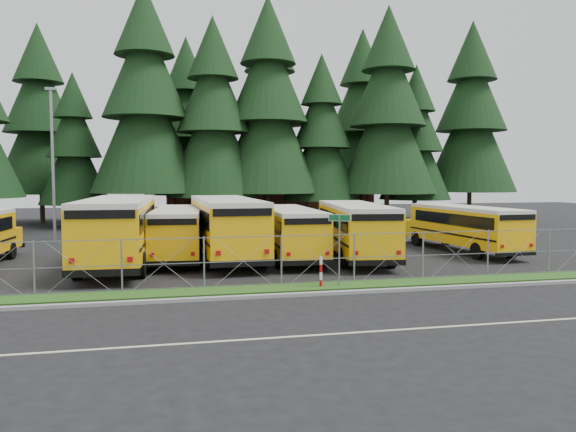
% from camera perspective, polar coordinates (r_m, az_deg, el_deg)
% --- Properties ---
extents(ground, '(120.00, 120.00, 0.00)m').
position_cam_1_polar(ground, '(23.32, 1.23, -6.49)').
color(ground, black).
rests_on(ground, ground).
extents(curb, '(50.00, 0.25, 0.12)m').
position_cam_1_polar(curb, '(20.37, 3.36, -7.87)').
color(curb, gray).
rests_on(curb, ground).
extents(grass_verge, '(50.00, 1.40, 0.06)m').
position_cam_1_polar(grass_verge, '(21.70, 2.32, -7.21)').
color(grass_verge, '#204E16').
rests_on(grass_verge, ground).
extents(road_lane_line, '(50.00, 0.12, 0.01)m').
position_cam_1_polar(road_lane_line, '(15.87, 8.37, -11.54)').
color(road_lane_line, beige).
rests_on(road_lane_line, ground).
extents(chainlink_fence, '(44.00, 0.10, 2.00)m').
position_cam_1_polar(chainlink_fence, '(22.20, 1.86, -4.41)').
color(chainlink_fence, gray).
rests_on(chainlink_fence, ground).
extents(brick_building, '(22.00, 10.00, 6.00)m').
position_cam_1_polar(brick_building, '(63.32, -2.24, 2.87)').
color(brick_building, brown).
rests_on(brick_building, ground).
extents(bus_2, '(3.49, 12.48, 3.24)m').
position_cam_1_polar(bus_2, '(27.91, -16.78, -1.57)').
color(bus_2, '#F8B107').
rests_on(bus_2, ground).
extents(bus_3, '(3.20, 10.22, 2.64)m').
position_cam_1_polar(bus_3, '(29.34, -11.08, -1.80)').
color(bus_3, '#F8B107').
rests_on(bus_3, ground).
extents(bus_4, '(3.12, 12.10, 3.16)m').
position_cam_1_polar(bus_4, '(29.08, -6.42, -1.29)').
color(bus_4, '#F8B107').
rests_on(bus_4, ground).
extents(bus_5, '(2.79, 10.17, 2.64)m').
position_cam_1_polar(bus_5, '(28.97, 0.06, -1.79)').
color(bus_5, '#F8B107').
rests_on(bus_5, ground).
extents(bus_6, '(4.03, 11.16, 2.86)m').
position_cam_1_polar(bus_6, '(29.33, 6.71, -1.54)').
color(bus_6, '#F8B107').
rests_on(bus_6, ground).
extents(bus_east, '(3.06, 10.06, 2.60)m').
position_cam_1_polar(bus_east, '(33.21, 17.27, -1.27)').
color(bus_east, '#F8B107').
rests_on(bus_east, ground).
extents(street_sign, '(0.78, 0.51, 2.81)m').
position_cam_1_polar(street_sign, '(21.63, 5.24, -1.89)').
color(street_sign, gray).
rests_on(street_sign, ground).
extents(striped_bollard, '(0.11, 0.11, 1.20)m').
position_cam_1_polar(striped_bollard, '(21.60, 3.36, -5.72)').
color(striped_bollard, '#B20C0C').
rests_on(striped_bollard, ground).
extents(light_standard, '(0.70, 0.35, 10.14)m').
position_cam_1_polar(light_standard, '(40.70, -22.79, 5.46)').
color(light_standard, gray).
rests_on(light_standard, ground).
extents(conifer_2, '(5.89, 5.89, 13.03)m').
position_cam_1_polar(conifer_2, '(50.94, -20.91, 6.29)').
color(conifer_2, black).
rests_on(conifer_2, ground).
extents(conifer_3, '(9.05, 9.05, 20.02)m').
position_cam_1_polar(conifer_3, '(48.21, -14.28, 10.75)').
color(conifer_3, black).
rests_on(conifer_3, ground).
extents(conifer_4, '(7.93, 7.93, 17.53)m').
position_cam_1_polar(conifer_4, '(47.70, -7.59, 9.40)').
color(conifer_4, black).
rests_on(conifer_4, ground).
extents(conifer_5, '(8.85, 8.85, 19.57)m').
position_cam_1_polar(conifer_5, '(48.64, -2.03, 10.54)').
color(conifer_5, black).
rests_on(conifer_5, ground).
extents(conifer_6, '(6.75, 6.75, 14.92)m').
position_cam_1_polar(conifer_6, '(49.45, 3.42, 7.72)').
color(conifer_6, black).
rests_on(conifer_6, ground).
extents(conifer_7, '(8.64, 8.64, 19.10)m').
position_cam_1_polar(conifer_7, '(50.50, 10.10, 9.97)').
color(conifer_7, black).
rests_on(conifer_7, ground).
extents(conifer_8, '(6.59, 6.59, 14.56)m').
position_cam_1_polar(conifer_8, '(53.63, 12.82, 7.15)').
color(conifer_8, black).
rests_on(conifer_8, ground).
extents(conifer_9, '(8.65, 8.65, 19.12)m').
position_cam_1_polar(conifer_9, '(57.50, 18.10, 9.11)').
color(conifer_9, black).
rests_on(conifer_9, ground).
extents(conifer_10, '(8.27, 8.27, 18.28)m').
position_cam_1_polar(conifer_10, '(57.08, -23.91, 8.58)').
color(conifer_10, black).
rests_on(conifer_10, ground).
extents(conifer_11, '(7.87, 7.87, 17.39)m').
position_cam_1_polar(conifer_11, '(54.54, -10.24, 8.62)').
color(conifer_11, black).
rests_on(conifer_11, ground).
extents(conifer_12, '(9.38, 9.38, 20.75)m').
position_cam_1_polar(conifer_12, '(56.74, -1.86, 10.20)').
color(conifer_12, black).
rests_on(conifer_12, ground).
extents(conifer_13, '(8.86, 8.86, 19.60)m').
position_cam_1_polar(conifer_13, '(59.98, 7.54, 9.28)').
color(conifer_13, black).
rests_on(conifer_13, ground).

